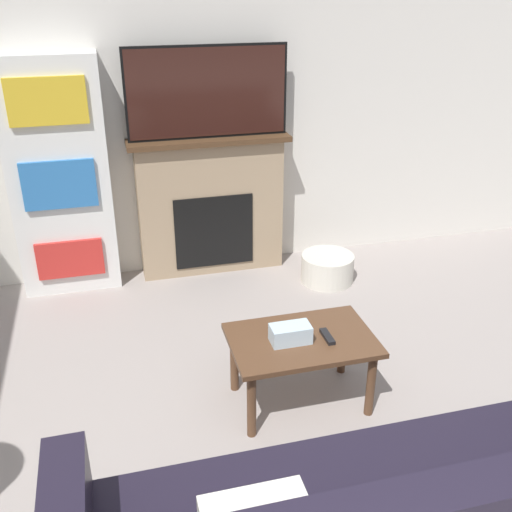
{
  "coord_description": "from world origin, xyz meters",
  "views": [
    {
      "loc": [
        -0.8,
        -0.79,
        2.27
      ],
      "look_at": [
        0.02,
        2.33,
        0.73
      ],
      "focal_mm": 42.0,
      "sensor_mm": 36.0,
      "label": 1
    }
  ],
  "objects_px": {
    "coffee_table": "(301,348)",
    "fireplace": "(210,205)",
    "tv": "(207,92)",
    "bookshelf": "(60,179)",
    "storage_basket": "(327,268)"
  },
  "relations": [
    {
      "from": "storage_basket",
      "to": "tv",
      "type": "bearing_deg",
      "value": 152.73
    },
    {
      "from": "coffee_table",
      "to": "fireplace",
      "type": "bearing_deg",
      "value": 95.1
    },
    {
      "from": "tv",
      "to": "bookshelf",
      "type": "height_order",
      "value": "tv"
    },
    {
      "from": "fireplace",
      "to": "bookshelf",
      "type": "height_order",
      "value": "bookshelf"
    },
    {
      "from": "coffee_table",
      "to": "storage_basket",
      "type": "distance_m",
      "value": 1.56
    },
    {
      "from": "tv",
      "to": "bookshelf",
      "type": "bearing_deg",
      "value": -179.81
    },
    {
      "from": "fireplace",
      "to": "coffee_table",
      "type": "xyz_separation_m",
      "value": [
        0.16,
        -1.83,
        -0.2
      ]
    },
    {
      "from": "tv",
      "to": "coffee_table",
      "type": "xyz_separation_m",
      "value": [
        0.16,
        -1.81,
        -1.09
      ]
    },
    {
      "from": "fireplace",
      "to": "tv",
      "type": "distance_m",
      "value": 0.89
    },
    {
      "from": "tv",
      "to": "coffee_table",
      "type": "relative_size",
      "value": 1.52
    },
    {
      "from": "tv",
      "to": "storage_basket",
      "type": "distance_m",
      "value": 1.65
    },
    {
      "from": "fireplace",
      "to": "tv",
      "type": "xyz_separation_m",
      "value": [
        -0.0,
        -0.02,
        0.89
      ]
    },
    {
      "from": "coffee_table",
      "to": "bookshelf",
      "type": "distance_m",
      "value": 2.28
    },
    {
      "from": "coffee_table",
      "to": "storage_basket",
      "type": "height_order",
      "value": "coffee_table"
    },
    {
      "from": "coffee_table",
      "to": "bookshelf",
      "type": "bearing_deg",
      "value": 125.32
    }
  ]
}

